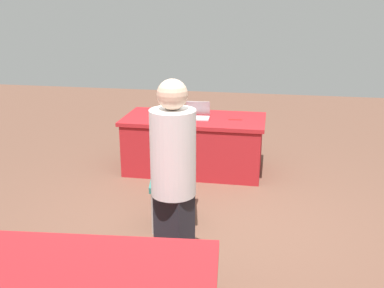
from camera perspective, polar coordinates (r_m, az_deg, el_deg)
ground_plane at (r=4.58m, az=2.07°, el=-11.25°), size 14.40×14.40×0.00m
table_foreground at (r=6.06m, az=0.27°, el=0.02°), size 1.87×0.93×0.74m
chair_near_front at (r=4.58m, az=-2.48°, el=-3.67°), size 0.52×0.52×0.95m
person_presenter at (r=3.38m, az=-2.38°, el=-4.36°), size 0.47×0.47×1.70m
laptop_silver at (r=5.93m, az=0.68°, el=3.71°), size 0.33×0.31×0.21m
yarn_ball at (r=5.91m, az=-3.41°, el=3.72°), size 0.10×0.10×0.10m
scissors_red at (r=5.87m, az=5.49°, el=3.11°), size 0.18×0.06×0.01m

